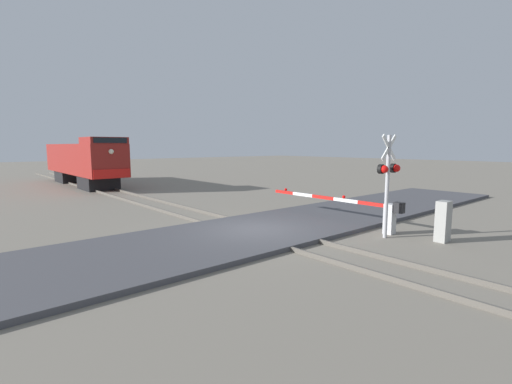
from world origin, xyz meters
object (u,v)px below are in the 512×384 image
object	(u,v)px
crossing_gate	(367,210)
crossing_signal	(388,175)
locomotive	(84,161)
utility_cabinet	(443,221)

from	to	relation	value
crossing_gate	crossing_signal	bearing A→B (deg)	-118.50
locomotive	utility_cabinet	world-z (taller)	locomotive
crossing_gate	utility_cabinet	bearing A→B (deg)	-82.60
crossing_signal	crossing_gate	distance (m)	2.06
crossing_signal	crossing_gate	size ratio (longest dim) A/B	0.55
utility_cabinet	crossing_signal	bearing A→B (deg)	123.15
locomotive	crossing_signal	bearing A→B (deg)	-83.12
locomotive	utility_cabinet	xyz separation A→B (m)	(4.19, -27.78, -1.36)
utility_cabinet	locomotive	bearing A→B (deg)	98.58
locomotive	crossing_gate	distance (m)	25.29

